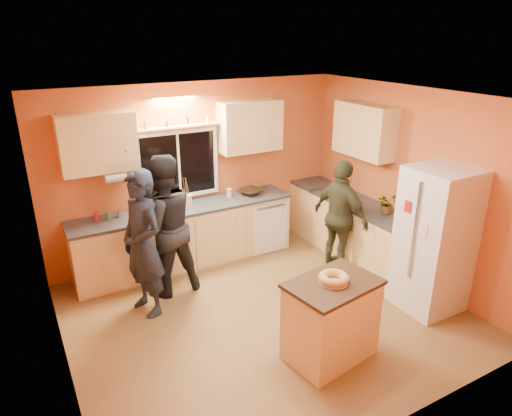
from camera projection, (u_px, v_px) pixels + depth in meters
ground at (265, 314)px, 5.60m from camera, size 4.50×4.50×0.00m
room_shell at (257, 178)px, 5.40m from camera, size 4.54×4.04×2.61m
back_counter at (209, 231)px, 6.83m from camera, size 4.23×0.62×0.90m
right_counter at (362, 234)px, 6.73m from camera, size 0.62×1.84×0.90m
refrigerator at (435, 240)px, 5.48m from camera, size 0.72×0.70×1.80m
island at (331, 319)px, 4.73m from camera, size 1.01×0.76×0.90m
bundt_pastry at (334, 278)px, 4.56m from camera, size 0.31×0.31×0.09m
person_left at (143, 244)px, 5.36m from camera, size 0.61×0.76×1.81m
person_center at (163, 226)px, 5.78m from camera, size 0.96×0.77×1.87m
person_right at (341, 217)px, 6.38m from camera, size 0.53×1.00×1.63m
mixing_bowl at (250, 192)px, 7.00m from camera, size 0.41×0.41×0.08m
utensil_crock at (187, 200)px, 6.53m from camera, size 0.14×0.14×0.17m
potted_plant at (387, 203)px, 6.25m from camera, size 0.26×0.23×0.29m
red_box at (348, 195)px, 6.89m from camera, size 0.19×0.17×0.07m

